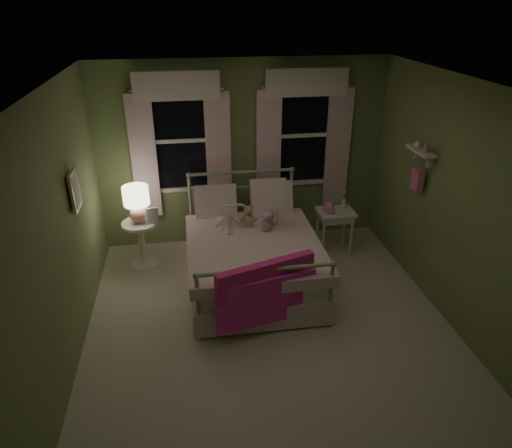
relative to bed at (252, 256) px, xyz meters
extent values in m
plane|color=beige|center=(0.06, -0.86, -0.38)|extent=(4.20, 4.20, 0.00)
plane|color=white|center=(0.06, -0.86, 2.22)|extent=(4.20, 4.20, 0.00)
plane|color=#7D8E55|center=(0.06, 1.24, 0.92)|extent=(4.00, 0.00, 4.00)
plane|color=#7D8E55|center=(0.06, -2.96, 0.92)|extent=(4.00, 0.00, 4.00)
plane|color=#7D8E55|center=(-1.94, -0.86, 0.92)|extent=(0.00, 4.20, 4.20)
plane|color=#7D8E55|center=(2.06, -0.86, 0.92)|extent=(0.00, 4.20, 4.20)
cube|color=white|center=(-0.01, -0.02, 0.04)|extent=(1.44, 1.94, 0.26)
cube|color=white|center=(-0.01, -0.02, -0.20)|extent=(1.54, 2.02, 0.30)
cube|color=white|center=(-0.01, -0.17, 0.22)|extent=(1.58, 1.75, 0.14)
cylinder|color=#9EB793|center=(-0.70, -0.02, -0.08)|extent=(0.04, 1.90, 0.04)
cylinder|color=#9EB793|center=(0.68, -0.02, -0.08)|extent=(0.04, 1.90, 0.04)
cylinder|color=#9EB793|center=(-0.72, 0.95, 0.20)|extent=(0.04, 0.04, 1.15)
cylinder|color=#9EB793|center=(0.70, 0.95, 0.20)|extent=(0.04, 0.04, 1.15)
sphere|color=#9EB793|center=(-0.72, 0.95, 0.77)|extent=(0.07, 0.07, 0.07)
sphere|color=#9EB793|center=(0.70, 0.95, 0.77)|extent=(0.07, 0.07, 0.07)
cylinder|color=#9EB793|center=(-0.01, 0.95, 0.77)|extent=(1.42, 0.04, 0.04)
cylinder|color=#9EB793|center=(-0.01, 0.95, 0.55)|extent=(1.38, 0.03, 0.03)
cylinder|color=#9EB793|center=(-0.72, -0.99, 0.02)|extent=(0.04, 0.04, 0.80)
cylinder|color=#9EB793|center=(0.70, -0.99, 0.02)|extent=(0.04, 0.04, 0.80)
sphere|color=#9EB793|center=(-0.72, -0.99, 0.42)|extent=(0.07, 0.07, 0.07)
sphere|color=#9EB793|center=(0.70, -0.99, 0.42)|extent=(0.07, 0.07, 0.07)
cylinder|color=#9EB793|center=(-0.01, -0.99, 0.42)|extent=(1.42, 0.04, 0.04)
cube|color=white|center=(-0.39, 0.68, 0.42)|extent=(0.55, 0.32, 0.57)
cube|color=white|center=(0.37, 0.68, 0.42)|extent=(0.55, 0.32, 0.57)
cube|color=white|center=(0.32, 0.68, 0.50)|extent=(0.48, 0.30, 0.51)
cube|color=#D82A7E|center=(-0.01, -0.99, 0.34)|extent=(1.08, 0.43, 0.32)
cube|color=#F32FB3|center=(-0.01, -1.06, 0.07)|extent=(1.08, 0.28, 0.55)
imported|color=#F7D1DD|center=(-0.29, 0.43, 0.58)|extent=(0.28, 0.19, 0.78)
imported|color=#F7D1DD|center=(0.27, 0.43, 0.57)|extent=(0.44, 0.38, 0.76)
imported|color=beige|center=(-0.29, 0.18, 0.59)|extent=(0.20, 0.12, 0.26)
imported|color=beige|center=(0.27, 0.18, 0.54)|extent=(0.22, 0.15, 0.26)
sphere|color=tan|center=(-0.01, 0.28, 0.37)|extent=(0.17, 0.17, 0.17)
sphere|color=tan|center=(-0.01, 0.26, 0.51)|extent=(0.12, 0.12, 0.12)
sphere|color=tan|center=(-0.05, 0.26, 0.57)|extent=(0.05, 0.05, 0.05)
sphere|color=tan|center=(0.04, 0.26, 0.57)|extent=(0.05, 0.05, 0.05)
sphere|color=tan|center=(-0.09, 0.25, 0.39)|extent=(0.07, 0.07, 0.07)
sphere|color=tan|center=(0.07, 0.25, 0.39)|extent=(0.07, 0.07, 0.07)
sphere|color=#8C6B51|center=(-0.01, 0.21, 0.51)|extent=(0.04, 0.04, 0.04)
cylinder|color=white|center=(-1.40, 0.64, 0.25)|extent=(0.46, 0.46, 0.04)
cylinder|color=white|center=(-1.40, 0.64, -0.06)|extent=(0.08, 0.08, 0.60)
cylinder|color=white|center=(-1.40, 0.64, -0.36)|extent=(0.34, 0.34, 0.03)
sphere|color=#DE8783|center=(-1.40, 0.64, 0.39)|extent=(0.22, 0.22, 0.22)
cylinder|color=pink|center=(-1.40, 0.64, 0.51)|extent=(0.03, 0.03, 0.13)
cylinder|color=#FFEAC6|center=(-1.40, 0.64, 0.65)|extent=(0.33, 0.33, 0.24)
imported|color=beige|center=(-1.30, 0.56, 0.28)|extent=(0.19, 0.24, 0.02)
cube|color=white|center=(1.25, 0.58, 0.25)|extent=(0.50, 0.40, 0.04)
cube|color=white|center=(1.25, 0.58, 0.18)|extent=(0.44, 0.34, 0.08)
cylinder|color=white|center=(1.05, 0.43, -0.07)|extent=(0.04, 0.04, 0.60)
cylinder|color=white|center=(1.45, 0.43, -0.07)|extent=(0.04, 0.04, 0.60)
cylinder|color=white|center=(1.05, 0.73, -0.07)|extent=(0.04, 0.04, 0.60)
cylinder|color=white|center=(1.45, 0.73, -0.07)|extent=(0.04, 0.04, 0.60)
sphere|color=pink|center=(1.15, 0.58, 0.33)|extent=(0.14, 0.14, 0.14)
cube|color=pink|center=(1.15, 0.49, 0.31)|extent=(0.11, 0.06, 0.04)
cylinder|color=white|center=(1.37, 0.63, 0.34)|extent=(0.05, 0.05, 0.14)
cylinder|color=#4C7F3F|center=(1.37, 0.63, 0.45)|extent=(0.01, 0.01, 0.12)
sphere|color=pink|center=(1.37, 0.63, 0.52)|extent=(0.06, 0.06, 0.06)
cube|color=black|center=(-0.79, 1.22, 1.17)|extent=(0.76, 0.02, 1.35)
cube|color=white|center=(-0.79, 1.20, 1.87)|extent=(0.84, 0.05, 0.06)
cube|color=white|center=(-0.79, 1.20, 0.47)|extent=(0.84, 0.05, 0.06)
cube|color=white|center=(-1.19, 1.20, 1.17)|extent=(0.06, 0.05, 1.40)
cube|color=white|center=(-0.39, 1.20, 1.17)|extent=(0.06, 0.05, 1.40)
cube|color=white|center=(-0.79, 1.20, 1.17)|extent=(0.76, 0.04, 0.05)
cube|color=white|center=(-1.29, 1.16, 0.97)|extent=(0.34, 0.06, 1.70)
cube|color=white|center=(-0.29, 1.16, 0.97)|extent=(0.34, 0.06, 1.70)
cube|color=white|center=(-0.79, 1.14, 1.90)|extent=(1.10, 0.08, 0.36)
cylinder|color=white|center=(-0.79, 1.18, 1.84)|extent=(1.20, 0.03, 0.03)
cube|color=black|center=(0.91, 1.22, 1.17)|extent=(0.76, 0.02, 1.35)
cube|color=white|center=(0.91, 1.20, 1.87)|extent=(0.84, 0.05, 0.06)
cube|color=white|center=(0.91, 1.20, 0.47)|extent=(0.84, 0.05, 0.06)
cube|color=white|center=(0.51, 1.20, 1.17)|extent=(0.06, 0.05, 1.40)
cube|color=white|center=(1.31, 1.20, 1.17)|extent=(0.06, 0.05, 1.40)
cube|color=white|center=(0.91, 1.20, 1.17)|extent=(0.76, 0.04, 0.05)
cube|color=white|center=(0.41, 1.16, 0.97)|extent=(0.34, 0.06, 1.70)
cube|color=silver|center=(1.41, 1.16, 0.97)|extent=(0.34, 0.06, 1.70)
cube|color=white|center=(0.91, 1.14, 1.90)|extent=(1.10, 0.08, 0.36)
cylinder|color=white|center=(0.91, 1.18, 1.84)|extent=(1.20, 0.03, 0.03)
cube|color=white|center=(1.95, -0.16, 1.32)|extent=(0.15, 0.50, 0.03)
cube|color=white|center=(1.99, -0.31, 1.24)|extent=(0.06, 0.03, 0.14)
cube|color=white|center=(1.99, -0.01, 1.24)|extent=(0.06, 0.03, 0.14)
cylinder|color=pink|center=(1.95, -0.26, 1.39)|extent=(0.06, 0.06, 0.10)
sphere|color=white|center=(1.95, -0.06, 1.37)|extent=(0.08, 0.08, 0.08)
cube|color=pink|center=(1.96, -0.16, 0.97)|extent=(0.08, 0.18, 0.26)
cube|color=beige|center=(-1.89, -0.26, 1.12)|extent=(0.03, 0.32, 0.42)
cube|color=silver|center=(-1.87, -0.26, 1.12)|extent=(0.01, 0.25, 0.34)
camera|label=1|loc=(-0.73, -4.86, 2.93)|focal=32.00mm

